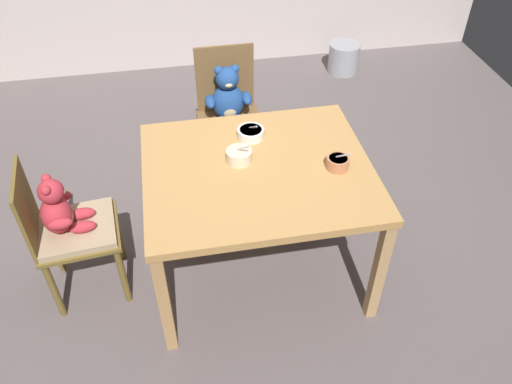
{
  "coord_description": "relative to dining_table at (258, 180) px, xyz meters",
  "views": [
    {
      "loc": [
        -0.37,
        -1.95,
        2.34
      ],
      "look_at": [
        0.0,
        0.05,
        0.53
      ],
      "focal_mm": 36.05,
      "sensor_mm": 36.0,
      "label": 1
    }
  ],
  "objects": [
    {
      "name": "metal_pail",
      "position": [
        1.21,
        2.15,
        -0.52
      ],
      "size": [
        0.28,
        0.28,
        0.26
      ],
      "primitive_type": "cylinder",
      "color": "#93969B",
      "rests_on": "ground_plane"
    },
    {
      "name": "dining_table",
      "position": [
        0.0,
        0.0,
        0.0
      ],
      "size": [
        1.14,
        0.98,
        0.73
      ],
      "color": "#B58449",
      "rests_on": "ground_plane"
    },
    {
      "name": "teddy_chair_near_left",
      "position": [
        -0.98,
        0.02,
        -0.14
      ],
      "size": [
        0.44,
        0.42,
        0.84
      ],
      "rotation": [
        0.0,
        0.0,
        0.1
      ],
      "color": "brown",
      "rests_on": "ground_plane"
    },
    {
      "name": "ground_plane",
      "position": [
        0.0,
        0.0,
        -0.67
      ],
      "size": [
        5.2,
        5.2,
        0.04
      ],
      "color": "#5C5252"
    },
    {
      "name": "porridge_bowl_terracotta_near_right",
      "position": [
        0.39,
        -0.07,
        0.11
      ],
      "size": [
        0.11,
        0.11,
        0.12
      ],
      "color": "#BB734F",
      "rests_on": "dining_table"
    },
    {
      "name": "porridge_bowl_white_far_center",
      "position": [
        0.01,
        0.27,
        0.1
      ],
      "size": [
        0.14,
        0.15,
        0.12
      ],
      "color": "silver",
      "rests_on": "dining_table"
    },
    {
      "name": "teddy_chair_far_center",
      "position": [
        -0.02,
        0.91,
        -0.11
      ],
      "size": [
        0.42,
        0.38,
        0.89
      ],
      "rotation": [
        0.0,
        0.0,
        -1.56
      ],
      "color": "brown",
      "rests_on": "ground_plane"
    },
    {
      "name": "porridge_bowl_cream_center",
      "position": [
        -0.08,
        0.07,
        0.11
      ],
      "size": [
        0.13,
        0.13,
        0.13
      ],
      "color": "beige",
      "rests_on": "dining_table"
    }
  ]
}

